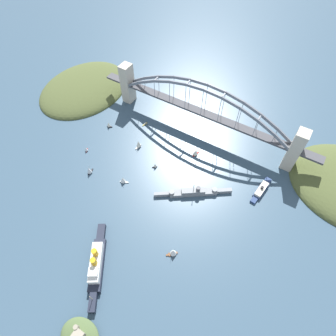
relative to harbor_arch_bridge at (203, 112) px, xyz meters
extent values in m
plane|color=#385166|center=(0.00, 0.00, -29.35)|extent=(1400.00, 1400.00, 0.00)
cube|color=beige|center=(-110.28, 0.00, -2.54)|extent=(12.63, 15.31, 53.61)
cube|color=beige|center=(110.28, 0.00, -2.54)|extent=(12.63, 15.31, 53.61)
cube|color=#47474C|center=(0.00, 0.00, -1.33)|extent=(207.93, 11.17, 2.40)
cube|color=#47474C|center=(-128.60, 0.00, -1.33)|extent=(24.00, 11.17, 2.40)
cube|color=#47474C|center=(128.60, 0.00, -1.33)|extent=(24.00, 11.17, 2.40)
cube|color=slate|center=(-96.41, -5.03, 5.15)|extent=(23.08, 1.80, 15.69)
cube|color=slate|center=(-74.98, -5.03, 16.67)|extent=(22.79, 1.80, 12.97)
cube|color=slate|center=(-53.56, -5.03, 25.31)|extent=(22.44, 1.80, 10.23)
cube|color=slate|center=(-32.14, -5.03, 31.06)|extent=(22.06, 1.80, 7.46)
cube|color=slate|center=(-10.71, -5.03, 33.94)|extent=(21.64, 1.80, 4.63)
cube|color=slate|center=(10.71, -5.03, 33.94)|extent=(21.64, 1.80, 4.63)
cube|color=slate|center=(32.14, -5.03, 31.06)|extent=(22.06, 1.80, 7.46)
cube|color=slate|center=(53.56, -5.03, 25.31)|extent=(22.44, 1.80, 10.23)
cube|color=slate|center=(74.98, -5.03, 16.67)|extent=(22.79, 1.80, 12.97)
cube|color=slate|center=(96.41, -5.03, 5.15)|extent=(23.08, 1.80, 15.69)
cube|color=slate|center=(-96.41, 5.03, 5.15)|extent=(23.08, 1.80, 15.69)
cube|color=slate|center=(-74.98, 5.03, 16.67)|extent=(22.79, 1.80, 12.97)
cube|color=slate|center=(-53.56, 5.03, 25.31)|extent=(22.44, 1.80, 10.23)
cube|color=slate|center=(-32.14, 5.03, 31.06)|extent=(22.06, 1.80, 7.46)
cube|color=slate|center=(-10.71, 5.03, 33.94)|extent=(21.64, 1.80, 4.63)
cube|color=slate|center=(10.71, 5.03, 33.94)|extent=(21.64, 1.80, 4.63)
cube|color=slate|center=(32.14, 5.03, 31.06)|extent=(22.06, 1.80, 7.46)
cube|color=slate|center=(53.56, 5.03, 25.31)|extent=(22.44, 1.80, 10.23)
cube|color=slate|center=(74.98, 5.03, 16.67)|extent=(22.79, 1.80, 12.97)
cube|color=slate|center=(96.41, 5.03, 5.15)|extent=(23.08, 1.80, 15.69)
cube|color=slate|center=(-107.12, 0.00, -1.33)|extent=(1.40, 10.06, 1.40)
cube|color=slate|center=(-64.27, 0.00, 21.71)|extent=(1.40, 10.06, 1.40)
cube|color=slate|center=(-21.42, 0.00, 33.22)|extent=(1.40, 10.06, 1.40)
cube|color=slate|center=(21.42, 0.00, 33.22)|extent=(1.40, 10.06, 1.40)
cube|color=slate|center=(64.27, 0.00, 21.71)|extent=(1.40, 10.06, 1.40)
cube|color=slate|center=(107.12, 0.00, -1.33)|extent=(1.40, 10.06, 1.40)
cylinder|color=slate|center=(-85.70, -5.03, 5.75)|extent=(0.56, 0.56, 11.76)
cylinder|color=slate|center=(-85.70, 5.03, 5.75)|extent=(0.56, 0.56, 11.76)
cylinder|color=slate|center=(-64.27, -5.03, 10.79)|extent=(0.56, 0.56, 21.83)
cylinder|color=slate|center=(-64.27, 5.03, 10.79)|extent=(0.56, 0.56, 21.83)
cylinder|color=slate|center=(-42.85, -5.03, 14.39)|extent=(0.56, 0.56, 29.03)
cylinder|color=slate|center=(-42.85, 5.03, 14.39)|extent=(0.56, 0.56, 29.03)
cylinder|color=slate|center=(-21.42, -5.03, 16.55)|extent=(0.56, 0.56, 33.35)
cylinder|color=slate|center=(-21.42, 5.03, 16.55)|extent=(0.56, 0.56, 33.35)
cylinder|color=slate|center=(0.00, -5.03, 17.27)|extent=(0.56, 0.56, 34.79)
cylinder|color=slate|center=(0.00, 5.03, 17.27)|extent=(0.56, 0.56, 34.79)
cylinder|color=slate|center=(21.42, -5.03, 16.55)|extent=(0.56, 0.56, 33.35)
cylinder|color=slate|center=(21.42, 5.03, 16.55)|extent=(0.56, 0.56, 33.35)
cylinder|color=slate|center=(42.85, -5.03, 14.39)|extent=(0.56, 0.56, 29.03)
cylinder|color=slate|center=(42.85, 5.03, 14.39)|extent=(0.56, 0.56, 29.03)
cylinder|color=slate|center=(64.27, -5.03, 10.79)|extent=(0.56, 0.56, 21.83)
cylinder|color=slate|center=(64.27, 5.03, 10.79)|extent=(0.56, 0.56, 21.83)
cylinder|color=slate|center=(85.70, -5.03, 5.75)|extent=(0.56, 0.56, 11.76)
cylinder|color=slate|center=(85.70, 5.03, 5.75)|extent=(0.56, 0.56, 11.76)
ellipsoid|color=#4C562D|center=(180.13, 14.70, -29.35)|extent=(111.93, 138.92, 25.63)
ellipsoid|color=#756B5B|center=(154.94, -23.50, -29.35)|extent=(39.18, 41.67, 14.10)
cube|color=#1E2333|center=(-0.29, 199.72, -26.55)|extent=(34.16, 44.41, 5.59)
cube|color=#1E2333|center=(-17.08, 225.42, -26.55)|extent=(13.33, 16.07, 5.59)
cube|color=#1E2333|center=(16.51, 174.02, -26.55)|extent=(14.32, 16.72, 5.59)
cube|color=white|center=(-0.29, 199.72, -20.21)|extent=(26.52, 33.89, 7.09)
cube|color=white|center=(-5.48, 207.67, -15.06)|extent=(10.88, 10.76, 3.20)
cylinder|color=gold|center=(-1.23, 201.17, -12.34)|extent=(4.82, 4.82, 8.65)
cylinder|color=gold|center=(3.02, 194.66, -12.34)|extent=(4.82, 4.82, 8.65)
cylinder|color=tan|center=(-16.03, 223.82, -18.76)|extent=(0.50, 0.50, 10.00)
cube|color=gray|center=(-37.17, 88.71, -27.18)|extent=(44.98, 35.03, 4.34)
cube|color=gray|center=(-10.23, 107.75, -27.18)|extent=(15.53, 12.43, 4.34)
cube|color=gray|center=(-64.10, 69.67, -27.18)|extent=(15.94, 13.02, 4.34)
cube|color=gray|center=(-37.17, 88.71, -23.71)|extent=(23.86, 19.46, 2.60)
cylinder|color=gray|center=(-18.65, 101.80, -23.91)|extent=(5.55, 5.55, 2.20)
cylinder|color=gray|center=(-55.68, 75.62, -23.91)|extent=(5.55, 5.55, 2.20)
cylinder|color=gray|center=(-37.17, 88.71, -17.41)|extent=(0.60, 0.60, 10.00)
cylinder|color=#4C4C51|center=(-41.21, 85.86, -20.21)|extent=(4.36, 4.36, 4.40)
cube|color=navy|center=(-97.33, 48.00, -28.07)|extent=(10.64, 23.82, 2.54)
cube|color=navy|center=(-95.43, 63.23, -28.07)|extent=(6.40, 8.30, 2.54)
cube|color=navy|center=(-99.24, 32.77, -28.07)|extent=(7.49, 8.43, 2.54)
cube|color=beige|center=(-97.33, 48.00, -25.40)|extent=(9.24, 21.77, 2.80)
cylinder|color=black|center=(-97.33, 48.00, -22.81)|extent=(3.14, 3.14, 2.40)
cube|color=#9E937F|center=(-24.62, 249.06, -20.01)|extent=(8.00, 8.00, 6.50)
cylinder|color=gray|center=(-20.12, 245.56, -19.68)|extent=(3.60, 3.60, 7.15)
cylinder|color=#B7B7B2|center=(4.45, -29.81, -28.90)|extent=(2.42, 6.49, 0.90)
cylinder|color=#B7B7B2|center=(7.17, -29.14, -28.90)|extent=(2.42, 6.49, 0.90)
cylinder|color=black|center=(4.45, -29.81, -27.84)|extent=(0.14, 0.14, 1.22)
cylinder|color=black|center=(7.17, -29.14, -27.84)|extent=(0.14, 0.14, 1.22)
ellipsoid|color=gold|center=(5.81, -29.48, -26.50)|extent=(3.24, 7.79, 1.45)
cylinder|color=black|center=(4.99, -26.13, -26.50)|extent=(1.53, 1.11, 1.38)
cube|color=gold|center=(5.58, -28.55, -25.88)|extent=(9.67, 3.93, 0.20)
cube|color=gold|center=(6.61, -32.75, -26.36)|extent=(3.78, 1.93, 0.12)
cube|color=black|center=(6.61, -32.75, -25.02)|extent=(0.38, 1.10, 1.50)
cube|color=brown|center=(-51.41, 156.12, -28.83)|extent=(6.79, 6.86, 1.04)
cube|color=brown|center=(-48.39, 159.24, -28.83)|extent=(2.53, 2.54, 1.04)
cube|color=brown|center=(-54.43, 153.01, -28.83)|extent=(2.73, 2.74, 1.04)
cylinder|color=tan|center=(-51.04, 156.51, -23.91)|extent=(0.16, 0.16, 8.79)
cone|color=white|center=(-52.36, 155.15, -24.35)|extent=(8.43, 8.43, 7.03)
cube|color=#B2231E|center=(99.34, 101.70, -28.93)|extent=(3.18, 4.07, 0.83)
cube|color=#B2231E|center=(100.63, 99.46, -28.93)|extent=(1.21, 1.44, 0.83)
cube|color=#B2231E|center=(98.04, 103.93, -28.93)|extent=(1.32, 1.51, 0.83)
cylinder|color=tan|center=(99.50, 101.42, -25.80)|extent=(0.16, 0.16, 5.43)
cone|color=white|center=(98.93, 102.39, -26.07)|extent=(4.85, 4.85, 4.35)
cube|color=black|center=(100.76, 56.51, -28.82)|extent=(4.62, 3.02, 1.06)
cube|color=black|center=(98.04, 55.64, -28.82)|extent=(1.60, 1.21, 1.06)
cube|color=black|center=(103.47, 57.37, -28.82)|extent=(1.65, 1.36, 1.06)
cylinder|color=tan|center=(100.42, 56.40, -24.68)|extent=(0.16, 0.16, 7.20)
cone|color=silver|center=(101.61, 56.78, -25.05)|extent=(4.93, 4.93, 5.76)
cube|color=#B2231E|center=(-14.39, 39.17, -28.89)|extent=(4.27, 6.31, 0.91)
cube|color=#B2231E|center=(-15.46, 35.48, -28.89)|extent=(1.74, 2.19, 0.91)
cube|color=#B2231E|center=(-13.32, 42.87, -28.89)|extent=(1.98, 2.26, 0.91)
cylinder|color=tan|center=(-14.52, 38.71, -24.40)|extent=(0.16, 0.16, 8.08)
cone|color=silver|center=(-14.06, 40.33, -24.80)|extent=(6.54, 6.54, 6.46)
cube|color=black|center=(74.45, 123.54, -28.93)|extent=(3.09, 5.82, 0.84)
cube|color=black|center=(74.97, 119.88, -28.93)|extent=(1.30, 1.98, 0.84)
cube|color=black|center=(73.92, 127.20, -28.93)|extent=(1.51, 2.01, 0.84)
cylinder|color=tan|center=(74.51, 123.09, -23.49)|extent=(0.16, 0.16, 10.03)
cone|color=white|center=(74.28, 124.69, -23.99)|extent=(5.76, 5.76, 8.02)
cube|color=silver|center=(33.78, 114.87, -28.85)|extent=(6.37, 4.34, 1.00)
cube|color=silver|center=(30.10, 113.47, -28.85)|extent=(2.22, 1.71, 1.00)
cube|color=silver|center=(37.46, 116.27, -28.85)|extent=(2.30, 1.91, 1.00)
cylinder|color=tan|center=(33.32, 114.69, -24.33)|extent=(0.16, 0.16, 8.03)
cone|color=white|center=(34.93, 115.31, -24.74)|extent=(6.98, 6.98, 6.42)
cube|color=gold|center=(64.94, 29.62, -28.89)|extent=(2.55, 5.30, 0.91)
cube|color=gold|center=(65.53, 32.96, -28.89)|extent=(1.21, 1.83, 0.91)
cube|color=gold|center=(64.35, 26.28, -28.89)|extent=(1.39, 1.86, 0.91)
cube|color=beige|center=(64.83, 28.99, -27.84)|extent=(1.78, 2.74, 1.20)
cube|color=silver|center=(49.90, 65.43, -28.88)|extent=(3.27, 6.01, 0.94)
cube|color=silver|center=(50.22, 69.28, -28.88)|extent=(1.42, 2.03, 0.94)
cube|color=silver|center=(49.58, 61.57, -28.88)|extent=(1.67, 2.05, 0.94)
cylinder|color=tan|center=(49.94, 65.91, -23.55)|extent=(0.16, 0.16, 9.71)
cone|color=silver|center=(49.80, 64.22, -24.04)|extent=(5.74, 5.74, 7.77)
cube|color=black|center=(16.64, 80.51, -28.85)|extent=(3.66, 3.63, 1.00)
cube|color=black|center=(18.40, 82.23, -28.85)|extent=(1.34, 1.33, 1.00)
cube|color=black|center=(14.88, 78.79, -28.85)|extent=(1.43, 1.42, 1.00)
cylinder|color=tan|center=(16.86, 80.72, -25.38)|extent=(0.16, 0.16, 5.95)
cone|color=silver|center=(16.09, 79.97, -25.67)|extent=(4.78, 4.78, 4.76)
camera|label=1|loc=(-93.76, 232.14, 221.20)|focal=29.40mm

